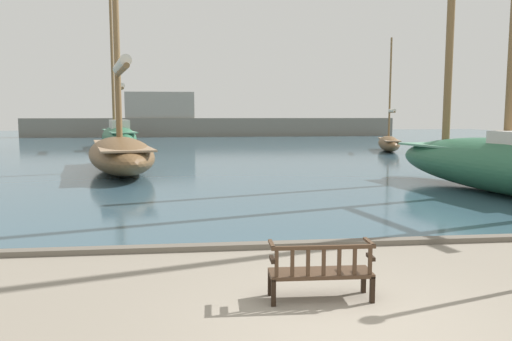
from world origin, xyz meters
name	(u,v)px	position (x,y,z in m)	size (l,w,h in m)	color
ground_plane	(343,318)	(0.00, 0.00, 0.00)	(160.00, 160.00, 0.00)	gray
harbor_water	(218,143)	(0.00, 44.00, 0.04)	(100.00, 80.00, 0.08)	#385666
quay_edge_kerb	(292,244)	(0.00, 3.85, 0.06)	(40.00, 0.30, 0.12)	#675F54
park_bench	(321,271)	(-0.14, 0.74, 0.47)	(1.62, 0.57, 0.92)	black
sailboat_nearest_starboard	(389,142)	(12.55, 30.11, 0.77)	(3.02, 6.60, 8.55)	brown
sailboat_mid_starboard	(118,134)	(-8.31, 34.38, 1.33)	(5.12, 12.76, 15.58)	#2D6647
sailboat_far_port	(120,150)	(-5.75, 18.17, 1.16)	(5.27, 11.14, 13.91)	brown
far_breakwater	(204,124)	(-1.13, 57.69, 1.69)	(46.89, 2.40, 5.68)	slate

